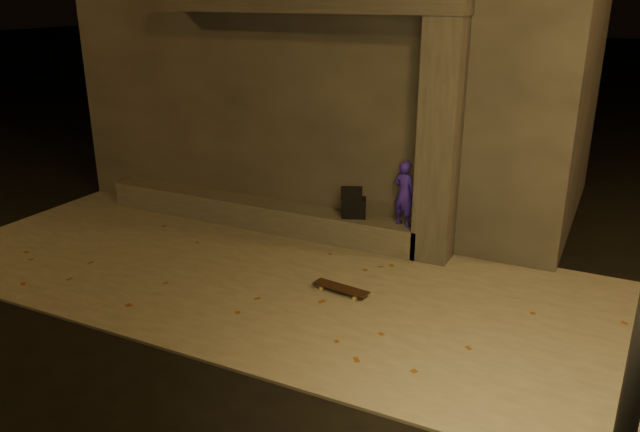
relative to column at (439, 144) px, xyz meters
The scene contains 9 objects.
ground 4.51m from the column, 114.39° to the right, with size 120.00×120.00×0.00m, color black.
sidewalk 3.04m from the column, 134.17° to the right, with size 11.00×4.40×0.04m, color #645E58.
building 3.92m from the column, 134.55° to the left, with size 9.00×5.10×5.22m.
ledge 3.57m from the column, behind, with size 6.00×0.55×0.45m, color #494742.
column is the anchor object (origin of this frame).
canopy 2.93m from the column, behind, with size 5.00×0.70×0.28m, color #33312E.
skateboarder 0.97m from the column, behind, with size 0.38×0.25×1.04m, color #301CB7.
backpack 1.78m from the column, behind, with size 0.45×0.38×0.54m.
skateboard 2.58m from the column, 113.34° to the right, with size 0.83×0.31×0.09m.
Camera 1 is at (4.11, -5.03, 3.93)m, focal length 35.00 mm.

